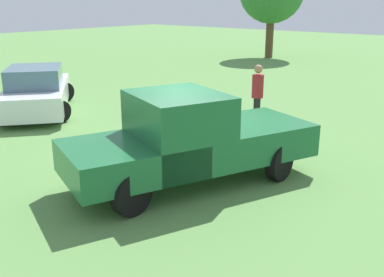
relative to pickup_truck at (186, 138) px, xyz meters
name	(u,v)px	position (x,y,z in m)	size (l,w,h in m)	color
ground_plane	(180,163)	(0.80, 0.85, -0.94)	(80.00, 80.00, 0.00)	#5B8C47
pickup_truck	(186,138)	(0.00, 0.00, 0.00)	(5.24, 3.47, 1.81)	black
sedan_far	(37,91)	(1.41, 7.38, -0.26)	(4.17, 4.63, 1.48)	black
person_bystander	(257,92)	(4.35, 1.10, 0.06)	(0.45, 0.45, 1.76)	black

